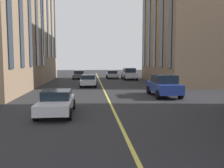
{
  "coord_description": "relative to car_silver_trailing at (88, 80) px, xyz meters",
  "views": [
    {
      "loc": [
        0.36,
        1.44,
        3.11
      ],
      "look_at": [
        12.78,
        0.31,
        1.89
      ],
      "focal_mm": 38.88,
      "sensor_mm": 36.0,
      "label": 1
    }
  ],
  "objects": [
    {
      "name": "car_silver_trailing",
      "position": [
        0.0,
        0.0,
        0.0
      ],
      "size": [
        4.4,
        1.95,
        1.37
      ],
      "color": "#B7BABF",
      "rests_on": "ground_plane"
    },
    {
      "name": "car_silver_oncoming",
      "position": [
        12.6,
        -4.04,
        0.0
      ],
      "size": [
        4.4,
        1.95,
        1.37
      ],
      "color": "#B7BABF",
      "rests_on": "ground_plane"
    },
    {
      "name": "car_white_mid",
      "position": [
        -15.13,
        1.73,
        0.0
      ],
      "size": [
        4.4,
        1.95,
        1.37
      ],
      "color": "silver",
      "rests_on": "ground_plane"
    },
    {
      "name": "car_blue_parked_b",
      "position": [
        -8.87,
        -6.57,
        0.27
      ],
      "size": [
        4.7,
        2.14,
        1.88
      ],
      "color": "navy",
      "rests_on": "ground_plane"
    },
    {
      "name": "building_right_far",
      "position": [
        3.86,
        -15.95,
        7.24
      ],
      "size": [
        16.34,
        13.67,
        15.88
      ],
      "color": "#846B51",
      "rests_on": "ground_plane"
    },
    {
      "name": "car_white_near",
      "position": [
        9.66,
        -6.57,
        0.27
      ],
      "size": [
        4.7,
        2.14,
        1.88
      ],
      "color": "silver",
      "rests_on": "ground_plane"
    },
    {
      "name": "car_grey_far",
      "position": [
        12.24,
        1.65,
        0.0
      ],
      "size": [
        4.4,
        1.95,
        1.37
      ],
      "color": "slate",
      "rests_on": "ground_plane"
    },
    {
      "name": "lane_centre_line",
      "position": [
        -9.59,
        -1.67,
        -0.7
      ],
      "size": [
        80.0,
        0.16,
        0.01
      ],
      "color": "#D8C64C",
      "rests_on": "ground_plane"
    }
  ]
}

